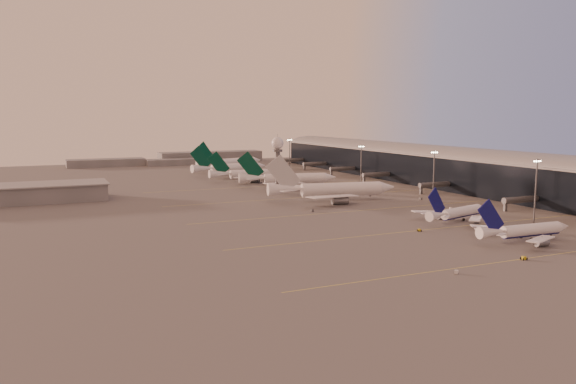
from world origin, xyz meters
name	(u,v)px	position (x,y,z in m)	size (l,w,h in m)	color
ground	(405,239)	(0.00, 0.00, 0.00)	(700.00, 700.00, 0.00)	#5E5B5B
taxiway_markings	(386,208)	(30.00, 56.00, 0.01)	(180.00, 185.25, 0.02)	#EEE054
terminal	(446,168)	(107.88, 110.09, 10.52)	(57.00, 362.00, 23.04)	black
hangar	(17,194)	(-120.00, 140.00, 4.32)	(82.00, 27.00, 8.50)	slate
radar_tower	(278,154)	(5.00, 120.00, 20.95)	(6.40, 6.40, 31.10)	#4F5156
mast_a	(536,189)	(58.00, 0.00, 13.74)	(3.60, 0.56, 25.00)	#4F5156
mast_b	(434,175)	(55.00, 55.00, 13.74)	(3.60, 0.56, 25.00)	#4F5156
mast_c	(361,166)	(50.00, 110.00, 13.74)	(3.60, 0.56, 25.00)	#4F5156
mast_d	(290,155)	(48.00, 200.00, 13.74)	(3.60, 0.56, 25.00)	#4F5156
distant_horizon	(181,159)	(2.62, 325.14, 3.89)	(165.00, 37.50, 9.00)	slate
narrowbody_near	(525,232)	(33.58, -18.54, 3.03)	(38.26, 30.52, 14.94)	white
narrowbody_mid	(458,214)	(36.84, 17.28, 2.99)	(36.83, 28.98, 14.75)	white
widebody_white	(333,192)	(19.28, 85.22, 3.95)	(64.18, 50.98, 22.77)	white
greentail_a	(288,181)	(20.37, 140.27, 3.68)	(56.44, 45.06, 20.85)	white
greentail_b	(250,175)	(10.78, 178.48, 3.39)	(52.81, 42.68, 19.19)	white
greentail_c	(230,170)	(10.37, 215.86, 3.71)	(57.38, 45.94, 21.02)	white
greentail_d	(231,164)	(24.08, 256.39, 3.88)	(58.24, 46.25, 21.99)	white
gsv_truck_a	(457,270)	(-12.05, -39.05, 1.04)	(4.97, 4.74, 2.04)	silver
gsv_tug_near	(524,258)	(14.94, -35.87, 0.49)	(2.52, 3.62, 0.95)	gold
gsv_catering_a	(536,222)	(54.56, -4.01, 2.23)	(5.54, 2.79, 4.47)	silver
gsv_tug_mid	(419,230)	(12.22, 8.55, 0.44)	(3.43, 2.73, 0.85)	gold
gsv_truck_b	(452,207)	(53.62, 40.39, 1.12)	(5.63, 2.50, 2.21)	silver
gsv_truck_c	(313,209)	(-4.01, 60.65, 1.15)	(5.90, 3.43, 2.25)	#535558
gsv_catering_b	(421,195)	(59.37, 69.32, 2.29)	(5.86, 3.24, 4.59)	#535558
gsv_tug_far	(324,197)	(19.17, 94.69, 0.59)	(3.68, 4.60, 1.15)	silver
gsv_tug_hangar	(304,183)	(35.56, 151.45, 0.54)	(3.72, 2.25, 1.06)	silver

